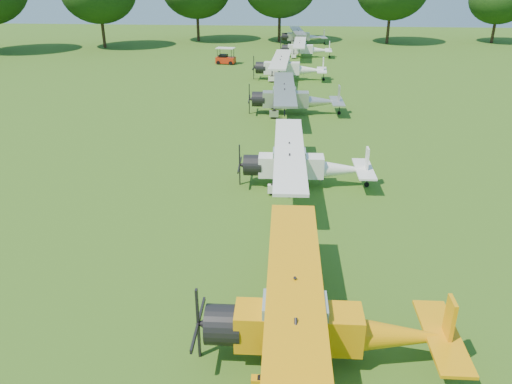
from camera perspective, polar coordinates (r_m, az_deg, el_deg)
ground at (r=25.78m, az=2.46°, el=0.14°), size 160.00×160.00×0.00m
tree_belt at (r=23.98m, az=11.83°, el=17.80°), size 137.36×130.27×14.52m
aircraft_2 at (r=14.66m, az=7.13°, el=-14.58°), size 7.53×11.97×2.36m
aircraft_3 at (r=26.01m, az=5.19°, el=3.36°), size 7.04×11.19×2.21m
aircraft_4 at (r=39.50m, az=4.22°, el=10.79°), size 7.43×11.83×2.33m
aircraft_5 at (r=52.28m, az=3.60°, el=14.15°), size 7.54×11.98×2.37m
aircraft_6 at (r=66.44m, az=5.54°, el=16.11°), size 6.62×10.52×2.08m
aircraft_7 at (r=78.43m, az=5.25°, el=17.41°), size 7.02×11.17×2.19m
golf_cart at (r=61.60m, az=-3.53°, el=14.98°), size 2.37×1.65×1.88m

